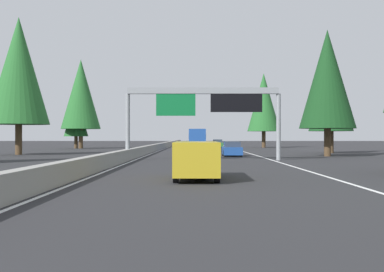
# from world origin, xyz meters

# --- Properties ---
(ground_plane) EXTENTS (320.00, 320.00, 0.00)m
(ground_plane) POSITION_xyz_m (60.00, 0.00, 0.00)
(ground_plane) COLOR #262628
(median_barrier) EXTENTS (180.00, 0.56, 0.90)m
(median_barrier) POSITION_xyz_m (80.00, 0.30, 0.45)
(median_barrier) COLOR gray
(median_barrier) RESTS_ON ground
(shoulder_stripe_right) EXTENTS (160.00, 0.16, 0.01)m
(shoulder_stripe_right) POSITION_xyz_m (70.00, -11.52, 0.01)
(shoulder_stripe_right) COLOR silver
(shoulder_stripe_right) RESTS_ON ground
(shoulder_stripe_median) EXTENTS (160.00, 0.16, 0.01)m
(shoulder_stripe_median) POSITION_xyz_m (70.00, -0.25, 0.01)
(shoulder_stripe_median) COLOR silver
(shoulder_stripe_median) RESTS_ON ground
(sign_gantry_overhead) EXTENTS (0.50, 12.68, 5.93)m
(sign_gantry_overhead) POSITION_xyz_m (35.26, -6.04, 4.72)
(sign_gantry_overhead) COLOR gray
(sign_gantry_overhead) RESTS_ON ground
(minivan_far_center) EXTENTS (5.00, 1.95, 1.69)m
(minivan_far_center) POSITION_xyz_m (17.83, -5.26, 0.95)
(minivan_far_center) COLOR #AD931E
(minivan_far_center) RESTS_ON ground
(sedan_distant_b) EXTENTS (4.40, 1.80, 1.47)m
(sedan_distant_b) POSITION_xyz_m (43.94, -8.88, 0.68)
(sedan_distant_b) COLOR #1E4793
(sedan_distant_b) RESTS_ON ground
(bus_mid_center) EXTENTS (11.50, 2.55, 3.10)m
(bus_mid_center) POSITION_xyz_m (72.13, -5.56, 1.72)
(bus_mid_center) COLOR #1E4793
(bus_mid_center) RESTS_ON ground
(sedan_near_center) EXTENTS (4.40, 1.80, 1.47)m
(sedan_near_center) POSITION_xyz_m (80.15, -9.15, 0.68)
(sedan_near_center) COLOR #2D6B38
(sedan_near_center) RESTS_ON ground
(conifer_right_near) EXTENTS (5.49, 5.49, 12.49)m
(conifer_right_near) POSITION_xyz_m (43.42, -18.25, 7.59)
(conifer_right_near) COLOR #4C3823
(conifer_right_near) RESTS_ON ground
(conifer_right_mid) EXTENTS (5.20, 5.20, 11.81)m
(conifer_right_mid) POSITION_xyz_m (52.97, -21.30, 7.18)
(conifer_right_mid) COLOR #4C3823
(conifer_right_mid) RESTS_ON ground
(conifer_right_far) EXTENTS (5.83, 5.83, 13.25)m
(conifer_right_far) POSITION_xyz_m (81.64, -17.47, 8.06)
(conifer_right_far) COLOR #4C3823
(conifer_right_far) RESTS_ON ground
(conifer_left_near) EXTENTS (6.52, 6.52, 14.82)m
(conifer_left_near) POSITION_xyz_m (47.47, 13.73, 9.01)
(conifer_left_near) COLOR #4C3823
(conifer_left_near) RESTS_ON ground
(conifer_left_mid) EXTENTS (4.01, 4.01, 9.10)m
(conifer_left_mid) POSITION_xyz_m (75.81, 14.60, 5.53)
(conifer_left_mid) COLOR #4C3823
(conifer_left_mid) RESTS_ON ground
(conifer_left_far) EXTENTS (6.46, 6.46, 14.68)m
(conifer_left_far) POSITION_xyz_m (74.88, 13.59, 8.93)
(conifer_left_far) COLOR #4C3823
(conifer_left_far) RESTS_ON ground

